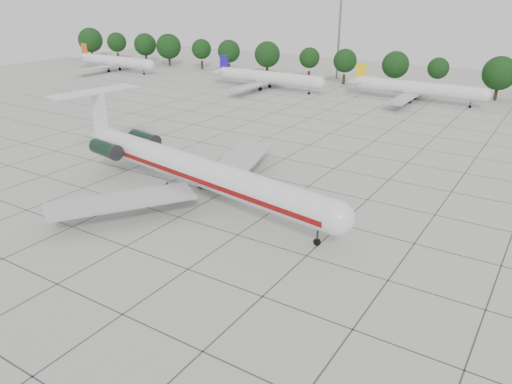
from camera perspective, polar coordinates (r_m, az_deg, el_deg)
ground at (r=51.89m, az=-2.11°, el=-4.94°), size 260.00×260.00×0.00m
apron_joints at (r=63.63m, az=5.56°, el=0.36°), size 170.00×170.00×0.02m
main_airliner at (r=60.68m, az=-7.83°, el=2.85°), size 44.35×34.64×10.46m
bg_airliner_a at (r=159.01m, az=-15.78°, el=14.16°), size 28.24×27.20×7.40m
bg_airliner_b at (r=125.62m, az=1.36°, el=12.93°), size 28.24×27.20×7.40m
bg_airliner_c at (r=117.31m, az=17.93°, el=11.18°), size 28.24×27.20×7.40m
tree_line at (r=129.74m, az=15.65°, el=13.82°), size 249.86×8.44×10.22m
floodlight_mast at (r=141.77m, az=9.55°, el=18.38°), size 1.60×1.60×25.45m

